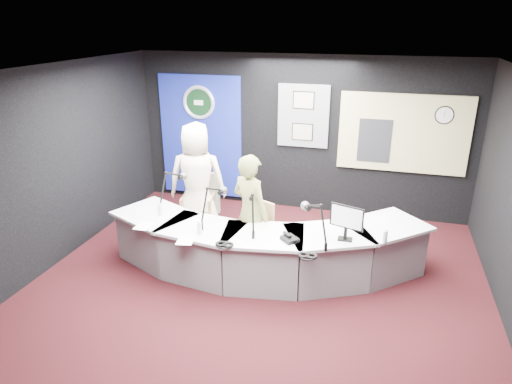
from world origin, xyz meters
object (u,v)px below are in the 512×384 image
(armchair_left, at_px, (198,205))
(person_man, at_px, (197,180))
(armchair_right, at_px, (251,238))
(broadcast_desk, at_px, (261,248))
(person_woman, at_px, (250,212))

(armchair_left, bearing_deg, person_man, 0.00)
(person_man, bearing_deg, armchair_right, 129.35)
(broadcast_desk, bearing_deg, armchair_right, 147.50)
(armchair_left, distance_m, person_man, 0.44)
(armchair_left, xyz_separation_m, person_man, (0.00, 0.00, 0.44))
(person_man, bearing_deg, person_woman, 129.35)
(broadcast_desk, xyz_separation_m, person_man, (-1.33, 0.95, 0.56))
(armchair_right, distance_m, person_woman, 0.40)
(broadcast_desk, distance_m, person_woman, 0.52)
(armchair_right, height_order, person_man, person_man)
(broadcast_desk, height_order, person_man, person_man)
(armchair_right, height_order, person_woman, person_woman)
(broadcast_desk, bearing_deg, person_man, 144.67)
(armchair_left, relative_size, person_woman, 0.59)
(person_woman, bearing_deg, broadcast_desk, 174.61)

